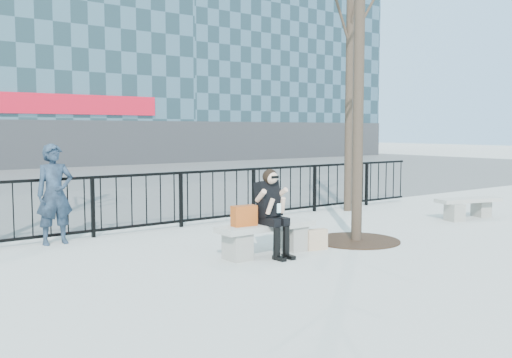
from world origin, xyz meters
TOP-DOWN VIEW (x-y plane):
  - ground at (0.00, 0.00)m, footprint 120.00×120.00m
  - street_surface at (0.00, 15.00)m, footprint 60.00×23.00m
  - railing at (0.00, 3.00)m, footprint 14.00×0.06m
  - building_right at (20.00, 27.00)m, footprint 16.20×10.20m
  - tree_grate at (1.90, -0.10)m, footprint 1.50×1.50m
  - bench_main at (0.00, 0.00)m, footprint 1.65×0.46m
  - bench_second at (5.71, 0.17)m, footprint 1.51×0.42m
  - seated_woman at (0.00, -0.16)m, footprint 0.50×0.64m
  - handbag at (-0.41, 0.02)m, footprint 0.39×0.21m
  - shopping_bag at (0.87, -0.19)m, footprint 0.37×0.20m
  - standing_man at (-2.33, 2.80)m, footprint 0.62×0.41m

SIDE VIEW (x-z plane):
  - ground at x=0.00m, z-range 0.00..0.00m
  - street_surface at x=0.00m, z-range 0.00..0.01m
  - tree_grate at x=1.90m, z-range 0.00..0.02m
  - shopping_bag at x=0.87m, z-range 0.00..0.33m
  - bench_second at x=5.71m, z-range 0.05..0.50m
  - bench_main at x=0.00m, z-range 0.06..0.55m
  - railing at x=0.00m, z-range 0.00..1.11m
  - handbag at x=-0.41m, z-range 0.49..0.80m
  - seated_woman at x=0.00m, z-range 0.00..1.34m
  - standing_man at x=-2.33m, z-range 0.00..1.70m
  - building_right at x=20.00m, z-range 0.00..20.60m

